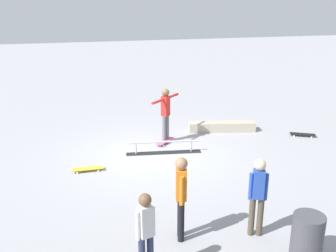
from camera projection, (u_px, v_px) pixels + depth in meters
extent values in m
plane|color=#9E9EA3|center=(153.00, 156.00, 11.22)|extent=(60.00, 60.00, 0.00)
cube|color=black|center=(164.00, 153.00, 11.41)|extent=(2.21, 0.54, 0.01)
cylinder|color=#B7B7BC|center=(191.00, 146.00, 11.45)|extent=(0.04, 0.04, 0.35)
cylinder|color=#B7B7BC|center=(136.00, 149.00, 11.27)|extent=(0.04, 0.04, 0.35)
cylinder|color=#B7B7BC|center=(164.00, 142.00, 11.30)|extent=(2.02, 0.33, 0.05)
cube|color=#B2A893|center=(222.00, 127.00, 13.22)|extent=(2.29, 0.87, 0.32)
cylinder|color=slate|center=(164.00, 130.00, 12.07)|extent=(0.18, 0.18, 0.87)
cylinder|color=slate|center=(167.00, 128.00, 12.21)|extent=(0.18, 0.18, 0.87)
cube|color=red|center=(165.00, 106.00, 11.90)|extent=(0.30, 0.30, 0.62)
sphere|color=brown|center=(165.00, 92.00, 11.77)|extent=(0.24, 0.24, 0.24)
cylinder|color=red|center=(158.00, 101.00, 11.51)|extent=(0.48, 0.45, 0.08)
cylinder|color=red|center=(173.00, 96.00, 12.15)|extent=(0.48, 0.45, 0.08)
cube|color=#E05993|center=(165.00, 141.00, 12.13)|extent=(0.73, 0.69, 0.02)
cylinder|color=white|center=(164.00, 146.00, 11.87)|extent=(0.06, 0.06, 0.05)
cylinder|color=white|center=(157.00, 144.00, 11.99)|extent=(0.06, 0.06, 0.05)
cylinder|color=white|center=(173.00, 141.00, 12.30)|extent=(0.06, 0.06, 0.05)
cylinder|color=white|center=(167.00, 139.00, 12.42)|extent=(0.06, 0.06, 0.05)
cylinder|color=black|center=(181.00, 221.00, 7.19)|extent=(0.15, 0.15, 0.84)
cylinder|color=black|center=(181.00, 216.00, 7.35)|extent=(0.15, 0.15, 0.84)
cube|color=orange|center=(181.00, 184.00, 7.04)|extent=(0.24, 0.26, 0.60)
sphere|color=#A87A56|center=(181.00, 164.00, 6.91)|extent=(0.23, 0.23, 0.23)
cylinder|color=orange|center=(182.00, 191.00, 6.92)|extent=(0.09, 0.09, 0.56)
cylinder|color=orange|center=(181.00, 183.00, 7.20)|extent=(0.09, 0.09, 0.56)
cube|color=white|center=(145.00, 221.00, 6.09)|extent=(0.24, 0.22, 0.54)
sphere|color=brown|center=(145.00, 200.00, 5.97)|extent=(0.21, 0.21, 0.21)
cylinder|color=white|center=(153.00, 221.00, 6.17)|extent=(0.09, 0.09, 0.51)
cylinder|color=white|center=(138.00, 226.00, 6.04)|extent=(0.09, 0.09, 0.51)
cylinder|color=brown|center=(260.00, 217.00, 7.38)|extent=(0.15, 0.15, 0.80)
cylinder|color=brown|center=(252.00, 216.00, 7.40)|extent=(0.15, 0.15, 0.80)
cube|color=#2D51B7|center=(259.00, 184.00, 7.17)|extent=(0.26, 0.24, 0.57)
sphere|color=beige|center=(260.00, 165.00, 7.05)|extent=(0.22, 0.22, 0.22)
cylinder|color=#2D51B7|center=(266.00, 187.00, 7.18)|extent=(0.09, 0.09, 0.53)
cylinder|color=#2D51B7|center=(251.00, 186.00, 7.20)|extent=(0.09, 0.09, 0.53)
cube|color=black|center=(303.00, 134.00, 12.74)|extent=(0.80, 0.55, 0.02)
cylinder|color=white|center=(311.00, 135.00, 12.80)|extent=(0.06, 0.05, 0.05)
cylinder|color=white|center=(312.00, 137.00, 12.59)|extent=(0.06, 0.05, 0.05)
cylinder|color=white|center=(294.00, 134.00, 12.92)|extent=(0.06, 0.05, 0.05)
cylinder|color=white|center=(294.00, 136.00, 12.70)|extent=(0.06, 0.05, 0.05)
cube|color=yellow|center=(87.00, 169.00, 10.19)|extent=(0.80, 0.21, 0.02)
cylinder|color=white|center=(98.00, 168.00, 10.38)|extent=(0.05, 0.03, 0.05)
cylinder|color=white|center=(98.00, 171.00, 10.17)|extent=(0.05, 0.03, 0.05)
cylinder|color=white|center=(77.00, 170.00, 10.25)|extent=(0.05, 0.03, 0.05)
cylinder|color=white|center=(77.00, 173.00, 10.04)|extent=(0.05, 0.03, 0.05)
cylinder|color=#47474C|center=(307.00, 238.00, 6.68)|extent=(0.55, 0.55, 0.87)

